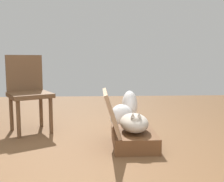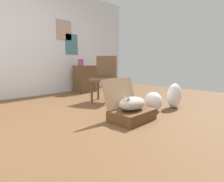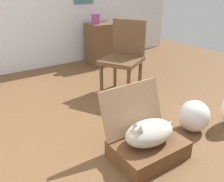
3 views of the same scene
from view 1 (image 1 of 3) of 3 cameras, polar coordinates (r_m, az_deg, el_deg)
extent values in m
plane|color=brown|center=(2.28, -8.62, -15.32)|extent=(7.68, 7.68, 0.00)
cube|color=brown|center=(2.63, 4.88, -10.48)|extent=(0.58, 0.42, 0.15)
cube|color=#9B7756|center=(2.53, -0.13, -4.58)|extent=(0.58, 0.16, 0.41)
ellipsoid|color=#B2A899|center=(2.58, 4.92, -7.03)|extent=(0.44, 0.28, 0.18)
sphere|color=#B2A899|center=(2.46, 5.33, -6.88)|extent=(0.11, 0.11, 0.11)
cone|color=#B2A899|center=(2.45, 6.03, -5.34)|extent=(0.05, 0.05, 0.05)
cone|color=#B2A899|center=(2.44, 4.66, -5.37)|extent=(0.05, 0.05, 0.05)
cylinder|color=#B2A899|center=(2.78, 3.47, -6.99)|extent=(0.20, 0.03, 0.07)
ellipsoid|color=white|center=(3.21, 2.12, -5.69)|extent=(0.31, 0.29, 0.31)
ellipsoid|color=white|center=(3.64, 3.94, -3.27)|extent=(0.35, 0.22, 0.42)
cylinder|color=brown|center=(2.99, -20.04, -5.98)|extent=(0.04, 0.04, 0.42)
cylinder|color=brown|center=(3.09, -13.41, -5.35)|extent=(0.04, 0.04, 0.42)
cylinder|color=brown|center=(3.36, -21.45, -4.64)|extent=(0.04, 0.04, 0.42)
cylinder|color=brown|center=(3.44, -15.48, -4.12)|extent=(0.04, 0.04, 0.42)
cube|color=brown|center=(3.18, -17.76, -0.82)|extent=(0.64, 0.63, 0.05)
cube|color=brown|center=(3.36, -18.85, 3.79)|extent=(0.25, 0.40, 0.44)
camera|label=2|loc=(1.92, 69.81, 0.06)|focal=29.33mm
camera|label=3|loc=(2.09, 48.94, 17.74)|focal=39.79mm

